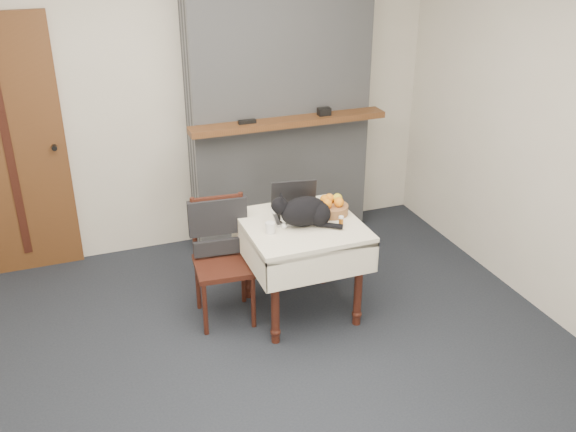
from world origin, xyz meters
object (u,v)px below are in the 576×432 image
(side_table, at_px, (301,238))
(laptop, at_px, (296,208))
(door, at_px, (9,151))
(pill_bottle, at_px, (341,221))
(chair, at_px, (220,242))
(fruit_basket, at_px, (332,207))
(cat, at_px, (305,212))
(cream_jar, at_px, (270,228))

(side_table, distance_m, laptop, 0.21)
(door, height_order, laptop, door)
(pill_bottle, xyz_separation_m, chair, (-0.76, 0.32, -0.18))
(pill_bottle, height_order, fruit_basket, fruit_basket)
(laptop, distance_m, fruit_basket, 0.25)
(side_table, bearing_deg, fruit_basket, 15.10)
(laptop, bearing_deg, cat, -78.20)
(door, height_order, cream_jar, door)
(side_table, xyz_separation_m, cat, (0.01, -0.04, 0.21))
(cat, height_order, pill_bottle, cat)
(cat, distance_m, pill_bottle, 0.25)
(side_table, height_order, laptop, laptop)
(fruit_basket, bearing_deg, cat, -155.86)
(side_table, xyz_separation_m, cream_jar, (-0.25, -0.07, 0.15))
(door, relative_size, cream_jar, 27.14)
(pill_bottle, distance_m, fruit_basket, 0.20)
(fruit_basket, bearing_deg, chair, 171.17)
(cream_jar, height_order, pill_bottle, cream_jar)
(side_table, height_order, fruit_basket, fruit_basket)
(side_table, relative_size, pill_bottle, 11.15)
(door, xyz_separation_m, fruit_basket, (2.07, -1.27, -0.25))
(door, bearing_deg, chair, -41.58)
(cream_jar, height_order, chair, chair)
(door, bearing_deg, cream_jar, -41.74)
(door, height_order, cat, door)
(door, distance_m, cream_jar, 2.13)
(pill_bottle, bearing_deg, door, 144.34)
(cream_jar, bearing_deg, door, 138.26)
(cat, relative_size, cream_jar, 6.13)
(pill_bottle, height_order, chair, chair)
(cat, distance_m, fruit_basket, 0.27)
(laptop, xyz_separation_m, cat, (0.00, -0.16, 0.04))
(pill_bottle, relative_size, chair, 0.08)
(cat, bearing_deg, door, 157.86)
(pill_bottle, relative_size, fruit_basket, 0.30)
(laptop, bearing_deg, door, 156.61)
(door, relative_size, side_table, 2.56)
(door, xyz_separation_m, chair, (1.30, -1.15, -0.44))
(cream_jar, xyz_separation_m, pill_bottle, (0.48, -0.07, -0.00))
(laptop, distance_m, pill_bottle, 0.34)
(laptop, height_order, pill_bottle, laptop)
(fruit_basket, bearing_deg, cream_jar, -165.01)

